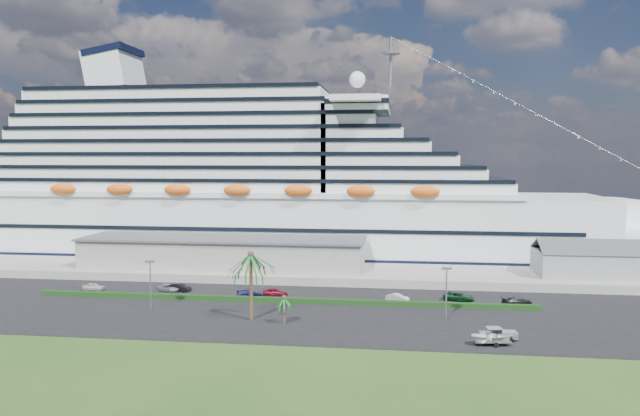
# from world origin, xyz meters

# --- Properties ---
(ground) EXTENTS (420.00, 420.00, 0.00)m
(ground) POSITION_xyz_m (0.00, 0.00, 0.00)
(ground) COLOR #264A18
(ground) RESTS_ON ground
(asphalt_lot) EXTENTS (140.00, 38.00, 0.12)m
(asphalt_lot) POSITION_xyz_m (0.00, 11.00, 0.06)
(asphalt_lot) COLOR black
(asphalt_lot) RESTS_ON ground
(wharf) EXTENTS (240.00, 20.00, 1.80)m
(wharf) POSITION_xyz_m (0.00, 40.00, 0.90)
(wharf) COLOR gray
(wharf) RESTS_ON ground
(water) EXTENTS (420.00, 160.00, 0.02)m
(water) POSITION_xyz_m (0.00, 130.00, 0.01)
(water) COLOR black
(water) RESTS_ON ground
(cruise_ship) EXTENTS (191.00, 38.00, 54.00)m
(cruise_ship) POSITION_xyz_m (-21.53, 64.00, 16.69)
(cruise_ship) COLOR silver
(cruise_ship) RESTS_ON ground
(terminal_building) EXTENTS (61.00, 15.00, 6.30)m
(terminal_building) POSITION_xyz_m (-25.00, 40.00, 5.01)
(terminal_building) COLOR gray
(terminal_building) RESTS_ON wharf
(port_shed) EXTENTS (24.00, 12.31, 7.37)m
(port_shed) POSITION_xyz_m (52.00, 40.00, 4.40)
(port_shed) COLOR gray
(port_shed) RESTS_ON wharf
(hedge) EXTENTS (88.00, 1.10, 0.90)m
(hedge) POSITION_xyz_m (-8.00, 16.00, 0.57)
(hedge) COLOR black
(hedge) RESTS_ON asphalt_lot
(lamp_post_left) EXTENTS (1.60, 0.35, 8.27)m
(lamp_post_left) POSITION_xyz_m (-28.00, 8.00, 5.34)
(lamp_post_left) COLOR gray
(lamp_post_left) RESTS_ON asphalt_lot
(lamp_post_right) EXTENTS (1.60, 0.35, 8.27)m
(lamp_post_right) POSITION_xyz_m (20.00, 8.00, 5.34)
(lamp_post_right) COLOR gray
(lamp_post_right) RESTS_ON asphalt_lot
(palm_tall) EXTENTS (8.82, 8.82, 11.13)m
(palm_tall) POSITION_xyz_m (-10.00, 4.00, 9.20)
(palm_tall) COLOR #47301E
(palm_tall) RESTS_ON ground
(palm_short) EXTENTS (3.53, 3.53, 4.56)m
(palm_short) POSITION_xyz_m (-4.50, 2.50, 3.67)
(palm_short) COLOR #47301E
(palm_short) RESTS_ON ground
(parked_car_0) EXTENTS (4.21, 1.81, 1.42)m
(parked_car_0) POSITION_xyz_m (-44.80, 21.01, 0.83)
(parked_car_0) COLOR silver
(parked_car_0) RESTS_ON asphalt_lot
(parked_car_1) EXTENTS (4.70, 2.56, 1.47)m
(parked_car_1) POSITION_xyz_m (-28.40, 22.42, 0.85)
(parked_car_1) COLOR black
(parked_car_1) RESTS_ON asphalt_lot
(parked_car_2) EXTENTS (5.18, 3.84, 1.31)m
(parked_car_2) POSITION_xyz_m (-30.45, 22.08, 0.77)
(parked_car_2) COLOR #92939A
(parked_car_2) RESTS_ON asphalt_lot
(parked_car_3) EXTENTS (4.95, 2.71, 1.36)m
(parked_car_3) POSITION_xyz_m (-14.09, 19.31, 0.80)
(parked_car_3) COLOR #161448
(parked_car_3) RESTS_ON asphalt_lot
(parked_car_4) EXTENTS (4.63, 2.28, 1.52)m
(parked_car_4) POSITION_xyz_m (-9.63, 20.63, 0.88)
(parked_car_4) COLOR maroon
(parked_car_4) RESTS_ON asphalt_lot
(parked_car_5) EXTENTS (4.37, 2.73, 1.36)m
(parked_car_5) POSITION_xyz_m (12.44, 19.30, 0.80)
(parked_car_5) COLOR silver
(parked_car_5) RESTS_ON asphalt_lot
(parked_car_6) EXTENTS (5.77, 3.73, 1.48)m
(parked_car_6) POSITION_xyz_m (23.14, 21.54, 0.86)
(parked_car_6) COLOR #0C3318
(parked_car_6) RESTS_ON asphalt_lot
(parked_car_7) EXTENTS (5.66, 3.74, 1.52)m
(parked_car_7) POSITION_xyz_m (32.68, 19.08, 0.88)
(parked_car_7) COLOR black
(parked_car_7) RESTS_ON asphalt_lot
(pickup_truck) EXTENTS (5.17, 2.32, 1.77)m
(pickup_truck) POSITION_xyz_m (26.37, -1.95, 1.09)
(pickup_truck) COLOR black
(pickup_truck) RESTS_ON asphalt_lot
(boat_trailer) EXTENTS (6.28, 4.41, 1.76)m
(boat_trailer) POSITION_xyz_m (25.28, -4.42, 1.29)
(boat_trailer) COLOR gray
(boat_trailer) RESTS_ON asphalt_lot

